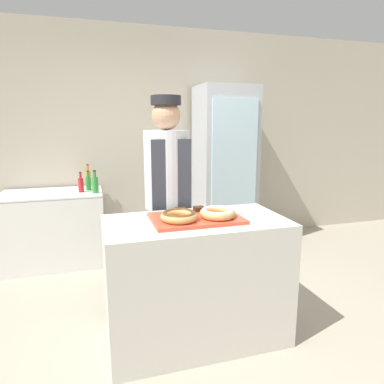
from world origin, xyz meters
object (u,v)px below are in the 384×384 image
at_px(beverage_fridge, 225,169).
at_px(chest_freezer, 54,228).
at_px(baker_person, 167,197).
at_px(bottle_orange, 88,178).
at_px(brownie_back_left, 181,210).
at_px(bottle_green_b, 95,184).
at_px(donut_chocolate_glaze, 179,216).
at_px(donut_light_glaze, 218,213).
at_px(bottle_red, 81,184).
at_px(brownie_back_right, 199,209).
at_px(serving_tray, 196,218).
at_px(bottle_green, 88,182).

height_order(beverage_fridge, chest_freezer, beverage_fridge).
xyz_separation_m(baker_person, bottle_orange, (-0.65, 1.40, -0.02)).
bearing_deg(brownie_back_left, bottle_green_b, 112.03).
xyz_separation_m(brownie_back_left, chest_freezer, (-1.05, 1.60, -0.53)).
height_order(beverage_fridge, bottle_green_b, beverage_fridge).
xyz_separation_m(donut_chocolate_glaze, bottle_orange, (-0.59, 2.03, -0.04)).
distance_m(donut_light_glaze, bottle_green_b, 1.82).
xyz_separation_m(brownie_back_left, bottle_red, (-0.73, 1.54, -0.04)).
bearing_deg(donut_light_glaze, baker_person, 108.65).
bearing_deg(brownie_back_right, bottle_orange, 113.33).
relative_size(serving_tray, brownie_back_right, 8.48).
relative_size(bottle_red, bottle_green_b, 0.89).
relative_size(brownie_back_left, brownie_back_right, 1.00).
bearing_deg(brownie_back_right, bottle_red, 119.39).
bearing_deg(bottle_red, brownie_back_right, -60.61).
height_order(donut_light_glaze, bottle_green, bottle_green).
bearing_deg(bottle_green_b, brownie_back_right, -63.50).
height_order(donut_chocolate_glaze, beverage_fridge, beverage_fridge).
bearing_deg(bottle_green, brownie_back_right, -64.28).
bearing_deg(brownie_back_left, bottle_red, 115.41).
distance_m(donut_chocolate_glaze, bottle_green_b, 1.72).
distance_m(chest_freezer, bottle_red, 0.59).
xyz_separation_m(serving_tray, bottle_red, (-0.80, 1.68, -0.01)).
height_order(serving_tray, donut_chocolate_glaze, donut_chocolate_glaze).
distance_m(serving_tray, donut_light_glaze, 0.16).
distance_m(donut_light_glaze, bottle_green, 2.03).
height_order(brownie_back_right, bottle_green_b, bottle_green_b).
distance_m(donut_chocolate_glaze, bottle_red, 1.86).
bearing_deg(baker_person, bottle_green, 118.11).
bearing_deg(bottle_green_b, bottle_orange, 100.29).
height_order(chest_freezer, bottle_red, bottle_red).
relative_size(serving_tray, brownie_back_left, 8.48).
distance_m(bottle_red, bottle_green_b, 0.18).
bearing_deg(bottle_green_b, beverage_fridge, 5.60).
distance_m(donut_chocolate_glaze, bottle_orange, 2.12).
bearing_deg(donut_light_glaze, bottle_green_b, 115.63).
xyz_separation_m(bottle_red, bottle_orange, (0.08, 0.29, 0.02)).
bearing_deg(bottle_orange, bottle_red, -104.88).
height_order(baker_person, bottle_green, baker_person).
height_order(brownie_back_left, beverage_fridge, beverage_fridge).
distance_m(bottle_green, bottle_green_b, 0.21).
distance_m(brownie_back_left, bottle_green, 1.77).
bearing_deg(bottle_red, baker_person, -56.89).
distance_m(bottle_green, bottle_orange, 0.19).
height_order(brownie_back_left, chest_freezer, brownie_back_left).
bearing_deg(brownie_back_left, donut_light_glaze, -44.39).
distance_m(baker_person, bottle_red, 1.33).
bearing_deg(chest_freezer, bottle_green_b, -19.00).
bearing_deg(serving_tray, bottle_red, 115.41).
bearing_deg(donut_chocolate_glaze, bottle_red, 110.84).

